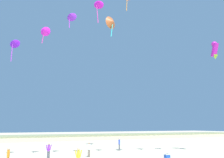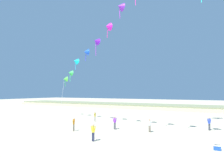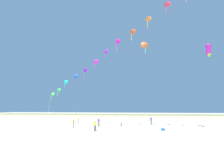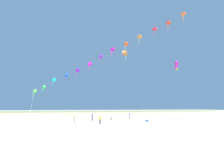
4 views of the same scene
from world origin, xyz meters
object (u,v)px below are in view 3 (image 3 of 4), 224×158
person_far_left (79,120)px  person_far_center (99,121)px  person_near_right (121,122)px  large_kite_low_lead (208,50)px  beach_cooler (163,129)px  person_near_left (73,123)px  person_mid_center (151,120)px  person_far_right (95,125)px  large_kite_mid_trail (145,45)px

person_far_left → person_far_center: 7.75m
person_near_right → large_kite_low_lead: size_ratio=0.66×
large_kite_low_lead → beach_cooler: 15.36m
person_near_right → person_far_center: 4.57m
person_near_left → person_mid_center: size_ratio=0.98×
person_far_center → beach_cooler: (11.86, -3.99, -0.79)m
person_near_right → beach_cooler: 8.59m
person_near_left → beach_cooler: bearing=-1.9°
person_far_right → person_far_center: size_ratio=1.00×
person_far_left → large_kite_mid_trail: size_ratio=0.42×
large_kite_mid_trail → person_near_left: bearing=-144.6°
person_mid_center → beach_cooler: (1.07, -9.18, -0.77)m
person_far_left → person_far_right: person_far_right is taller
large_kite_mid_trail → person_mid_center: bearing=-72.5°
person_far_center → large_kite_mid_trail: (10.33, 6.67, 18.82)m
person_far_right → person_near_left: bearing=148.6°
person_far_center → large_kite_low_lead: (19.98, -4.48, 12.24)m
person_far_right → person_far_left: bearing=123.2°
person_mid_center → person_far_center: 11.98m
large_kite_low_lead → person_far_left: bearing=160.8°
person_mid_center → person_far_right: (-9.70, -11.74, 0.01)m
person_far_right → beach_cooler: person_far_right is taller
person_far_left → person_far_center: bearing=-36.7°
person_near_right → person_far_left: size_ratio=1.06×
large_kite_low_lead → person_far_right: bearing=-173.8°
person_near_left → person_near_right: (8.48, 3.91, -0.04)m
large_kite_mid_trail → beach_cooler: bearing=-81.8°
person_near_right → large_kite_low_lead: (15.44, -4.92, 12.32)m
person_far_center → large_kite_mid_trail: 22.48m
large_kite_low_lead → person_near_right: bearing=162.3°
person_near_left → large_kite_low_lead: 26.90m
person_mid_center → large_kite_mid_trail: (-0.47, 1.48, 18.83)m
large_kite_low_lead → large_kite_mid_trail: large_kite_mid_trail is taller
person_mid_center → large_kite_mid_trail: bearing=107.5°
person_near_left → person_far_center: 5.25m
person_far_left → beach_cooler: person_far_left is taller
person_mid_center → person_far_right: size_ratio=0.99×
beach_cooler → person_near_left: bearing=178.1°
person_far_left → person_far_right: bearing=-56.8°
person_far_right → large_kite_mid_trail: size_ratio=0.49×
person_near_right → person_mid_center: (6.25, 4.75, 0.06)m
beach_cooler → person_mid_center: bearing=96.6°
large_kite_low_lead → person_far_center: bearing=167.4°
person_near_left → person_far_center: person_far_center is taller
person_near_right → person_mid_center: bearing=37.2°
person_near_right → person_far_center: (-4.54, -0.44, 0.08)m
person_near_left → person_near_right: 9.34m
person_far_right → large_kite_mid_trail: 24.78m
person_far_right → beach_cooler: bearing=13.3°
large_kite_mid_trail → beach_cooler: (1.53, -10.66, -19.60)m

